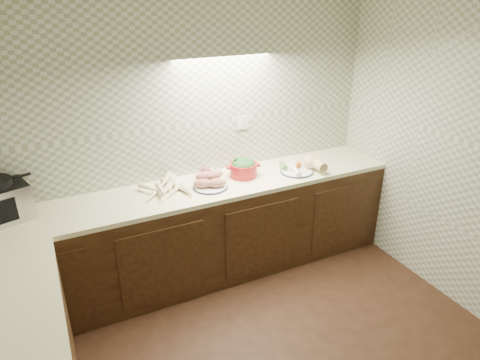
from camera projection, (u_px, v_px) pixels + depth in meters
name	position (u px, v px, depth m)	size (l,w,h in m)	color
room	(303.00, 172.00, 2.13)	(3.60, 3.60, 2.60)	black
counter	(152.00, 313.00, 2.90)	(3.60, 3.60, 0.90)	black
parsnip_pile	(170.00, 187.00, 3.58)	(0.33, 0.42, 0.08)	beige
sweet_potato_plate	(210.00, 181.00, 3.64)	(0.31, 0.30, 0.14)	#172141
onion_bowl	(208.00, 175.00, 3.78)	(0.16, 0.16, 0.13)	black
dutch_oven	(243.00, 168.00, 3.84)	(0.31, 0.30, 0.17)	#AE191C
veg_plate	(303.00, 166.00, 3.96)	(0.39, 0.32, 0.14)	#172141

